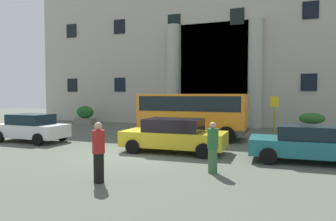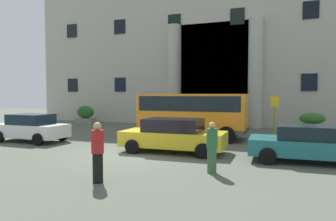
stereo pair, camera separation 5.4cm
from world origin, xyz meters
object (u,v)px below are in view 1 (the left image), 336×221
object	(u,v)px
hedge_planter_far_west	(232,119)
parked_compact_extra	(31,128)
parked_hatchback_near	(311,143)
parked_sedan_second	(174,135)
hedge_planter_entrance_right	(85,115)
pedestrian_woman_with_bag	(213,147)
bus_stop_sign	(274,113)
hedge_planter_east	(312,124)
hedge_planter_west	(176,118)
pedestrian_child_trailing	(99,152)
orange_minibus	(193,112)
motorcycle_near_kerb	(167,134)

from	to	relation	value
hedge_planter_far_west	parked_compact_extra	size ratio (longest dim) A/B	0.55
parked_hatchback_near	parked_sedan_second	size ratio (longest dim) A/B	0.98
hedge_planter_entrance_right	pedestrian_woman_with_bag	world-z (taller)	pedestrian_woman_with_bag
bus_stop_sign	parked_sedan_second	distance (m)	7.19
parked_hatchback_near	pedestrian_woman_with_bag	bearing A→B (deg)	-139.15
parked_compact_extra	pedestrian_woman_with_bag	distance (m)	11.13
hedge_planter_east	hedge_planter_entrance_right	distance (m)	17.84
hedge_planter_east	hedge_planter_west	bearing A→B (deg)	179.15
bus_stop_sign	pedestrian_child_trailing	size ratio (longest dim) A/B	1.38
parked_sedan_second	hedge_planter_far_west	bearing A→B (deg)	82.33
orange_minibus	parked_hatchback_near	distance (m)	7.46
parked_sedan_second	pedestrian_woman_with_bag	distance (m)	3.85
parked_hatchback_near	motorcycle_near_kerb	xyz separation A→B (m)	(-6.73, 2.35, -0.26)
hedge_planter_east	parked_hatchback_near	world-z (taller)	parked_hatchback_near
hedge_planter_far_west	parked_compact_extra	xyz separation A→B (m)	(-9.24, -9.44, -0.01)
hedge_planter_far_west	pedestrian_woman_with_bag	distance (m)	12.65
hedge_planter_east	pedestrian_woman_with_bag	size ratio (longest dim) A/B	1.00
parked_sedan_second	pedestrian_child_trailing	distance (m)	5.28
parked_sedan_second	pedestrian_woman_with_bag	bearing A→B (deg)	-52.68
bus_stop_sign	motorcycle_near_kerb	distance (m)	6.45
orange_minibus	hedge_planter_east	size ratio (longest dim) A/B	3.68
parked_compact_extra	pedestrian_woman_with_bag	bearing A→B (deg)	-15.49
hedge_planter_west	parked_compact_extra	bearing A→B (deg)	-118.47
hedge_planter_east	motorcycle_near_kerb	distance (m)	10.25
bus_stop_sign	hedge_planter_west	xyz separation A→B (m)	(-7.20, 3.56, -0.74)
pedestrian_child_trailing	hedge_planter_entrance_right	bearing A→B (deg)	162.36
hedge_planter_west	hedge_planter_entrance_right	bearing A→B (deg)	178.71
orange_minibus	pedestrian_woman_with_bag	xyz separation A→B (m)	(2.82, -7.36, -0.72)
orange_minibus	bus_stop_sign	xyz separation A→B (m)	(4.40, 1.54, -0.04)
bus_stop_sign	hedge_planter_far_west	bearing A→B (deg)	129.51
motorcycle_near_kerb	pedestrian_woman_with_bag	world-z (taller)	pedestrian_woman_with_bag
pedestrian_woman_with_bag	parked_sedan_second	bearing A→B (deg)	27.41
parked_sedan_second	motorcycle_near_kerb	bearing A→B (deg)	116.03
bus_stop_sign	hedge_planter_far_west	distance (m)	4.81
pedestrian_woman_with_bag	parked_compact_extra	bearing A→B (deg)	61.95
hedge_planter_west	parked_hatchback_near	world-z (taller)	hedge_planter_west
pedestrian_woman_with_bag	hedge_planter_west	bearing A→B (deg)	12.56
bus_stop_sign	hedge_planter_east	bearing A→B (deg)	57.13
hedge_planter_east	hedge_planter_far_west	size ratio (longest dim) A/B	0.77
hedge_planter_far_west	parked_hatchback_near	world-z (taller)	hedge_planter_far_west
hedge_planter_entrance_right	motorcycle_near_kerb	xyz separation A→B (m)	(10.42, -7.40, -0.30)
hedge_planter_entrance_right	bus_stop_sign	bearing A→B (deg)	-13.50
orange_minibus	motorcycle_near_kerb	world-z (taller)	orange_minibus
orange_minibus	parked_compact_extra	distance (m)	8.96
hedge_planter_entrance_right	pedestrian_child_trailing	xyz separation A→B (m)	(11.19, -14.93, 0.14)
parked_compact_extra	pedestrian_child_trailing	distance (m)	9.51
parked_hatchback_near	parked_compact_extra	bearing A→B (deg)	176.78
hedge_planter_far_west	pedestrian_child_trailing	size ratio (longest dim) A/B	1.22
hedge_planter_west	parked_hatchback_near	xyz separation A→B (m)	(8.72, -9.56, -0.06)
hedge_planter_far_west	hedge_planter_entrance_right	bearing A→B (deg)	179.62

